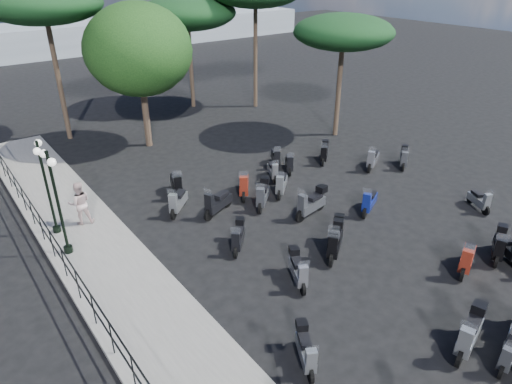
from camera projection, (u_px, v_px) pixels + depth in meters
ground at (313, 247)px, 16.78m from camera, size 120.00×120.00×0.00m
sidewalk at (111, 270)px, 15.40m from camera, size 3.00×30.00×0.15m
railing at (69, 268)px, 14.18m from camera, size 0.04×26.04×1.10m
lamp_post_1 at (57, 197)px, 15.22m from camera, size 0.31×1.14×3.88m
lamp_post_2 at (46, 182)px, 16.46m from camera, size 0.49×1.06×3.70m
pedestrian_far at (80, 203)px, 17.61m from camera, size 0.99×0.85×1.76m
scooter_1 at (306, 350)px, 11.77m from camera, size 0.91×1.40×1.23m
scooter_2 at (298, 270)px, 14.73m from camera, size 0.92×1.51×1.30m
scooter_3 at (238, 237)px, 16.49m from camera, size 1.20×1.25×1.26m
scooter_4 at (217, 203)px, 18.70m from camera, size 1.76×0.90×1.47m
scooter_5 at (177, 185)px, 20.18m from camera, size 0.88×1.78×1.48m
scooter_7 at (508, 354)px, 11.73m from camera, size 1.46×0.58×1.18m
scooter_8 at (335, 237)px, 16.34m from camera, size 1.58×1.23×1.47m
scooter_9 at (263, 195)px, 19.31m from camera, size 1.41×1.32×1.41m
scooter_10 at (244, 185)px, 20.16m from camera, size 1.23×1.57×1.50m
scooter_11 at (178, 202)px, 18.83m from camera, size 1.36×1.25×1.39m
scooter_14 at (467, 259)px, 15.28m from camera, size 1.71×0.90×1.44m
scooter_15 at (311, 203)px, 18.56m from camera, size 1.86×0.65×1.49m
scooter_16 at (281, 184)px, 20.31m from camera, size 1.36×1.23×1.38m
scooter_17 at (273, 171)px, 21.72m from camera, size 0.83×1.40×1.21m
scooter_19 at (508, 248)px, 15.93m from camera, size 0.96×1.36×1.24m
scooter_20 at (499, 246)px, 15.95m from camera, size 1.59×0.92×1.36m
scooter_21 at (369, 202)px, 18.86m from camera, size 1.59×0.93×1.37m
scooter_22 at (276, 158)px, 23.06m from camera, size 0.95×1.43×1.28m
scooter_23 at (289, 164)px, 22.45m from camera, size 1.03×1.32×1.25m
scooter_26 at (479, 201)px, 19.10m from camera, size 0.80×1.37×1.18m
scooter_27 at (373, 159)px, 22.78m from camera, size 1.59×0.98×1.39m
scooter_28 at (404, 158)px, 22.98m from camera, size 1.34×1.09×1.26m
scooter_29 at (324, 153)px, 23.53m from camera, size 1.31×1.18×1.28m
scooter_31 at (469, 334)px, 12.16m from camera, size 1.83×0.81×1.49m
scooter_32 at (335, 242)px, 16.08m from camera, size 1.58×1.23×1.47m
broadleaf_tree at (139, 50)px, 23.39m from camera, size 5.56×5.56×7.61m
pine_0 at (188, 13)px, 29.64m from camera, size 6.34×6.34×7.36m
pine_2 at (44, 4)px, 23.44m from camera, size 5.99×5.99×8.39m
pine_3 at (344, 32)px, 24.67m from camera, size 5.49×5.49×6.84m
distant_hills at (19, 42)px, 48.00m from camera, size 70.00×8.00×3.00m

